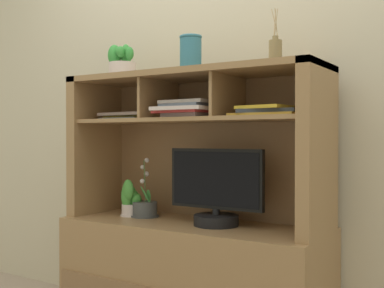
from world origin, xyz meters
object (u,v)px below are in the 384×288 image
potted_succulent (122,64)px  potted_fern (130,200)px  potted_orchid (145,208)px  tv_monitor (216,193)px  magazine_stack_right (134,116)px  magazine_stack_centre (188,109)px  magazine_stack_left (270,111)px  media_console (193,255)px  diffuser_bottle (275,52)px  ceramic_vase (191,53)px

potted_succulent → potted_fern: bearing=0.8°
potted_orchid → potted_fern: potted_orchid is taller
tv_monitor → potted_orchid: tv_monitor is taller
potted_orchid → tv_monitor: bearing=-3.2°
tv_monitor → magazine_stack_right: bearing=174.7°
magazine_stack_centre → potted_orchid: bearing=167.4°
magazine_stack_left → magazine_stack_centre: 0.42m
media_console → magazine_stack_left: 0.84m
magazine_stack_centre → potted_succulent: 0.53m
magazine_stack_centre → diffuser_bottle: (0.42, 0.08, 0.25)m
potted_succulent → potted_orchid: bearing=9.7°
potted_fern → ceramic_vase: (0.39, 0.00, 0.76)m
potted_orchid → ceramic_vase: bearing=-4.2°
magazine_stack_left → potted_succulent: 0.92m
potted_orchid → magazine_stack_left: magazine_stack_left is taller
tv_monitor → potted_succulent: potted_succulent is taller
tv_monitor → ceramic_vase: (-0.15, 0.00, 0.69)m
potted_orchid → magazine_stack_left: (0.74, -0.04, 0.50)m
tv_monitor → potted_fern: tv_monitor is taller
tv_monitor → potted_fern: size_ratio=2.47×
ceramic_vase → potted_orchid: bearing=175.8°
media_console → magazine_stack_right: media_console is taller
tv_monitor → magazine_stack_right: magazine_stack_right is taller
potted_orchid → potted_succulent: potted_succulent is taller
ceramic_vase → magazine_stack_centre: bearing=-72.9°
magazine_stack_left → potted_succulent: (-0.88, 0.02, 0.28)m
potted_fern → potted_succulent: size_ratio=1.08×
media_console → potted_succulent: size_ratio=7.25×
magazine_stack_centre → ceramic_vase: ceramic_vase is taller
media_console → tv_monitor: bearing=-7.7°
tv_monitor → potted_succulent: 0.90m
tv_monitor → magazine_stack_right: (-0.55, 0.05, 0.39)m
magazine_stack_centre → magazine_stack_right: 0.43m
media_console → potted_fern: (-0.39, -0.02, 0.26)m
tv_monitor → potted_succulent: bearing=179.9°
potted_orchid → diffuser_bottle: 1.07m
tv_monitor → potted_fern: (-0.54, 0.00, -0.07)m
tv_monitor → magazine_stack_centre: 0.43m
tv_monitor → potted_orchid: (-0.45, 0.03, -0.11)m
magazine_stack_left → magazine_stack_centre: (-0.42, -0.03, 0.02)m
diffuser_bottle → ceramic_vase: size_ratio=1.44×
potted_succulent → magazine_stack_left: bearing=-1.2°
diffuser_bottle → magazine_stack_centre: bearing=-169.4°
magazine_stack_left → potted_succulent: potted_succulent is taller
magazine_stack_left → potted_succulent: size_ratio=1.67×
potted_fern → magazine_stack_right: 0.46m
media_console → tv_monitor: 0.36m
potted_fern → potted_succulent: 0.74m
media_console → potted_orchid: bearing=179.0°
media_console → potted_succulent: (-0.45, -0.02, 1.00)m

